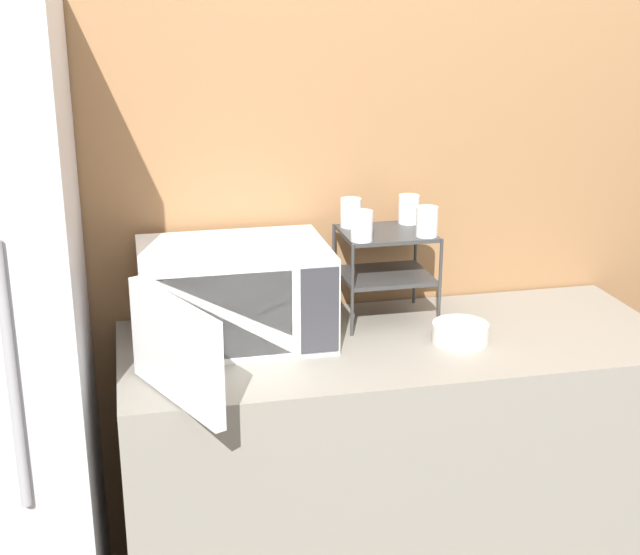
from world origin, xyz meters
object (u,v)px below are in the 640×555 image
glass_back_left (351,213)px  bowl (460,333)px  microwave (232,296)px  glass_front_left (362,226)px  dish_rack (386,256)px  glass_back_right (409,209)px  glass_front_right (427,221)px

glass_back_left → bowl: (0.25, -0.31, -0.30)m
microwave → glass_back_left: size_ratio=8.82×
glass_front_left → bowl: size_ratio=0.54×
glass_back_left → microwave: bearing=-157.8°
dish_rack → glass_front_left: 0.18m
glass_front_left → glass_back_left: (0.01, 0.16, 0.00)m
glass_back_right → bowl: glass_back_right is taller
microwave → glass_front_right: bearing=0.7°
dish_rack → glass_back_left: bearing=140.5°
glass_back_right → bowl: 0.44m
glass_back_right → glass_back_left: (-0.19, -0.00, 0.00)m
bowl → dish_rack: bearing=124.8°
glass_back_right → glass_front_right: size_ratio=1.00×
glass_back_left → bowl: glass_back_left is taller
microwave → dish_rack: (0.49, 0.09, 0.06)m
dish_rack → glass_back_right: size_ratio=3.16×
dish_rack → bowl: (0.16, -0.23, -0.18)m
dish_rack → bowl: bearing=-55.2°
glass_front_left → dish_rack: bearing=39.9°
dish_rack → glass_back_left: glass_back_left is taller
microwave → dish_rack: dish_rack is taller
bowl → glass_front_left: bearing=150.5°
glass_front_left → glass_back_left: bearing=87.0°
glass_front_left → glass_back_left: same height
microwave → glass_back_right: glass_back_right is taller
glass_back_left → bowl: 0.50m
dish_rack → glass_back_left: (-0.09, 0.08, 0.12)m
microwave → dish_rack: bearing=9.9°
dish_rack → glass_back_right: (0.10, 0.08, 0.12)m
glass_front_right → glass_back_left: (-0.19, 0.15, 0.00)m
dish_rack → glass_front_left: (-0.10, -0.08, 0.12)m
glass_front_right → bowl: glass_front_right is taller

